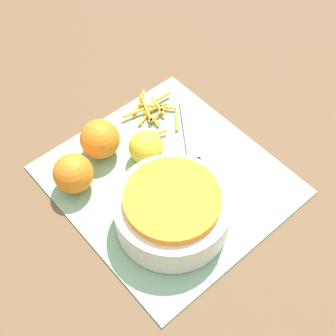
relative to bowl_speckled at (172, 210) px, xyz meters
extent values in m
plane|color=brown|center=(0.07, -0.05, -0.04)|extent=(4.00, 4.00, 0.00)
cube|color=#84B793|center=(0.07, -0.05, -0.04)|extent=(0.38, 0.35, 0.01)
cylinder|color=silver|center=(0.00, 0.00, -0.01)|extent=(0.18, 0.18, 0.06)
cylinder|color=orange|center=(0.00, 0.00, 0.03)|extent=(0.15, 0.15, 0.02)
cube|color=black|center=(0.03, -0.08, -0.03)|extent=(0.09, 0.07, 0.02)
cube|color=#B2B2B7|center=(0.13, -0.15, -0.04)|extent=(0.14, 0.11, 0.00)
sphere|color=orange|center=(0.19, 0.00, 0.00)|extent=(0.07, 0.07, 0.07)
sphere|color=orange|center=(0.16, 0.08, 0.00)|extent=(0.07, 0.07, 0.07)
sphere|color=yellow|center=(0.13, -0.06, -0.01)|extent=(0.06, 0.06, 0.06)
cube|color=orange|center=(0.21, -0.11, -0.04)|extent=(0.02, 0.05, 0.00)
cube|color=orange|center=(0.16, -0.15, -0.04)|extent=(0.04, 0.03, 0.00)
cube|color=orange|center=(0.22, -0.12, -0.03)|extent=(0.07, 0.03, 0.00)
cube|color=orange|center=(0.19, -0.13, -0.03)|extent=(0.01, 0.05, 0.00)
cube|color=orange|center=(0.16, -0.09, -0.03)|extent=(0.03, 0.07, 0.00)
cube|color=orange|center=(0.19, -0.12, -0.03)|extent=(0.05, 0.01, 0.00)
cube|color=orange|center=(0.22, -0.10, -0.03)|extent=(0.02, 0.05, 0.00)
cube|color=orange|center=(0.21, -0.15, -0.03)|extent=(0.05, 0.01, 0.00)
cube|color=orange|center=(0.21, -0.15, -0.03)|extent=(0.06, 0.05, 0.00)
cube|color=orange|center=(0.21, -0.14, -0.03)|extent=(0.01, 0.04, 0.00)
cube|color=orange|center=(0.22, -0.17, -0.03)|extent=(0.01, 0.03, 0.00)
cube|color=orange|center=(0.24, -0.13, -0.04)|extent=(0.05, 0.06, 0.00)
camera|label=1|loc=(-0.28, 0.25, 0.63)|focal=50.00mm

